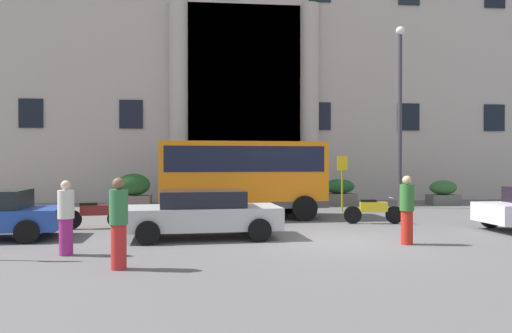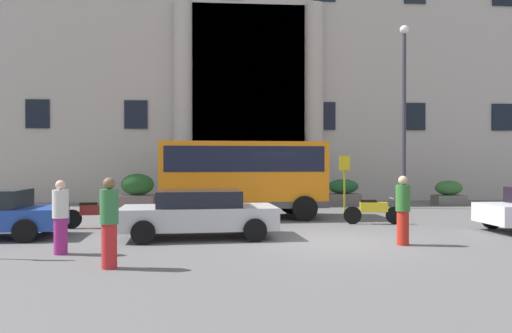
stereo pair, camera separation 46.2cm
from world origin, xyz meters
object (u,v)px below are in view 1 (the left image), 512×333
Objects in this scene: hedge_planter_east at (443,193)px; hedge_planter_far_east at (134,191)px; pedestrian_man_crossing at (66,218)px; hedge_planter_entrance_right at (238,189)px; scooter_by_planter at (372,210)px; parked_hatchback_near at (202,213)px; orange_minibus at (242,173)px; motorcycle_far_end at (93,214)px; pedestrian_woman_with_bag at (119,223)px; hedge_planter_west at (339,192)px; bus_stop_sign at (342,177)px; pedestrian_child_trailing at (407,210)px; motorcycle_near_kerb at (217,213)px; lamppost_plaza_centre at (400,103)px.

hedge_planter_far_east reaches higher than hedge_planter_east.
hedge_planter_entrance_right is at bearing 17.00° from pedestrian_man_crossing.
scooter_by_planter is (4.11, -7.26, -0.34)m from hedge_planter_entrance_right.
hedge_planter_east is at bearing 34.35° from parked_hatchback_near.
orange_minibus is 4.93m from parked_hatchback_near.
pedestrian_woman_with_bag is at bearing -80.47° from motorcycle_far_end.
orange_minibus is 11.38m from hedge_planter_east.
hedge_planter_west is 15.45m from pedestrian_man_crossing.
scooter_by_planter is at bearing 171.99° from pedestrian_woman_with_bag.
parked_hatchback_near is 2.58× the size of pedestrian_man_crossing.
pedestrian_man_crossing is (-9.67, -12.05, 0.25)m from hedge_planter_west.
bus_stop_sign reaches higher than motorcycle_far_end.
hedge_planter_entrance_right is at bearing -179.00° from hedge_planter_west.
hedge_planter_east is 18.70m from pedestrian_woman_with_bag.
orange_minibus reaches higher than pedestrian_child_trailing.
parked_hatchback_near is at bearing -123.96° from hedge_planter_west.
motorcycle_near_kerb is (-5.36, -4.32, -1.01)m from bus_stop_sign.
hedge_planter_east is at bearing -1.40° from hedge_planter_far_east.
parked_hatchback_near is at bearing -40.20° from motorcycle_far_end.
motorcycle_near_kerb is at bearing -128.65° from hedge_planter_west.
pedestrian_woman_with_bag is (-7.33, -6.29, 0.45)m from scooter_by_planter.
motorcycle_far_end is (-15.18, -7.10, -0.12)m from hedge_planter_east.
motorcycle_far_end is at bearing 173.77° from motorcycle_near_kerb.
bus_stop_sign is at bearing -174.52° from pedestrian_woman_with_bag.
pedestrian_man_crossing reaches higher than scooter_by_planter.
pedestrian_man_crossing is at bearing -84.20° from pedestrian_child_trailing.
scooter_by_planter is at bearing -120.62° from lamppost_plaza_centre.
hedge_planter_west reaches higher than scooter_by_planter.
motorcycle_near_kerb is at bearing -145.77° from lamppost_plaza_centre.
parked_hatchback_near is at bearing -71.21° from hedge_planter_far_east.
hedge_planter_east is 0.81× the size of pedestrian_child_trailing.
hedge_planter_east is at bearing -2.52° from hedge_planter_entrance_right.
bus_stop_sign is 1.20× the size of motorcycle_far_end.
lamppost_plaza_centre reaches higher than pedestrian_man_crossing.
pedestrian_child_trailing is (4.75, -3.73, 0.43)m from motorcycle_near_kerb.
hedge_planter_far_east is (-15.02, 0.37, 0.17)m from hedge_planter_east.
motorcycle_near_kerb is at bearing -63.64° from hedge_planter_far_east.
hedge_planter_far_east is 0.95× the size of pedestrian_man_crossing.
hedge_planter_entrance_right reaches higher than hedge_planter_far_east.
motorcycle_far_end is at bearing -121.54° from pedestrian_woman_with_bag.
parked_hatchback_near is 2.42× the size of pedestrian_woman_with_bag.
orange_minibus reaches higher than parked_hatchback_near.
scooter_by_planter is 1.20× the size of pedestrian_man_crossing.
motorcycle_near_kerb is 0.24× the size of lamppost_plaza_centre.
lamppost_plaza_centre is at bearing 160.23° from pedestrian_child_trailing.
pedestrian_man_crossing is 0.94× the size of pedestrian_woman_with_bag.
lamppost_plaza_centre is (7.50, 3.27, 3.09)m from orange_minibus.
hedge_planter_west is 11.87m from parked_hatchback_near.
hedge_planter_far_east is at bearing -179.04° from hedge_planter_west.
motorcycle_near_kerb is (0.45, 2.12, -0.23)m from parked_hatchback_near.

